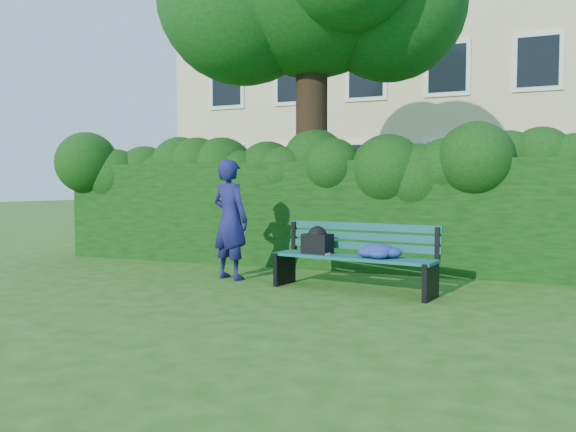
% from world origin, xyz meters
% --- Properties ---
extents(ground, '(80.00, 80.00, 0.00)m').
position_xyz_m(ground, '(0.00, 0.00, 0.00)').
color(ground, '#255314').
rests_on(ground, ground).
extents(apartment_building, '(16.00, 8.08, 12.00)m').
position_xyz_m(apartment_building, '(-0.00, 13.99, 6.00)').
color(apartment_building, beige).
rests_on(apartment_building, ground).
extents(hedge, '(10.00, 1.00, 1.80)m').
position_xyz_m(hedge, '(0.00, 2.20, 0.90)').
color(hedge, black).
rests_on(hedge, ground).
extents(park_bench, '(2.26, 0.93, 0.89)m').
position_xyz_m(park_bench, '(1.10, 0.16, 0.51)').
color(park_bench, '#0F4B49').
rests_on(park_bench, ground).
extents(man_reading, '(0.75, 0.61, 1.78)m').
position_xyz_m(man_reading, '(-0.85, 0.41, 0.89)').
color(man_reading, '#181855').
rests_on(man_reading, ground).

